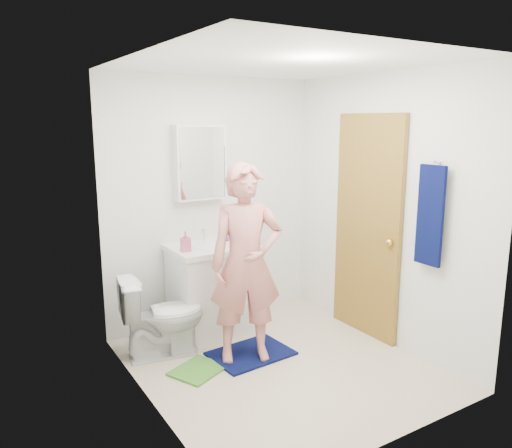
% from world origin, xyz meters
% --- Properties ---
extents(floor, '(2.20, 2.40, 0.02)m').
position_xyz_m(floor, '(0.00, 0.00, -0.01)').
color(floor, beige).
rests_on(floor, ground).
extents(ceiling, '(2.20, 2.40, 0.02)m').
position_xyz_m(ceiling, '(0.00, 0.00, 2.41)').
color(ceiling, white).
rests_on(ceiling, ground).
extents(wall_back, '(2.20, 0.02, 2.40)m').
position_xyz_m(wall_back, '(0.00, 1.21, 1.20)').
color(wall_back, silver).
rests_on(wall_back, ground).
extents(wall_front, '(2.20, 0.02, 2.40)m').
position_xyz_m(wall_front, '(0.00, -1.21, 1.20)').
color(wall_front, silver).
rests_on(wall_front, ground).
extents(wall_left, '(0.02, 2.40, 2.40)m').
position_xyz_m(wall_left, '(-1.11, 0.00, 1.20)').
color(wall_left, silver).
rests_on(wall_left, ground).
extents(wall_right, '(0.02, 2.40, 2.40)m').
position_xyz_m(wall_right, '(1.11, 0.00, 1.20)').
color(wall_right, silver).
rests_on(wall_right, ground).
extents(vanity_cabinet, '(0.75, 0.55, 0.80)m').
position_xyz_m(vanity_cabinet, '(-0.15, 0.91, 0.40)').
color(vanity_cabinet, white).
rests_on(vanity_cabinet, floor).
extents(countertop, '(0.79, 0.59, 0.05)m').
position_xyz_m(countertop, '(-0.15, 0.91, 0.83)').
color(countertop, white).
rests_on(countertop, vanity_cabinet).
extents(sink_basin, '(0.40, 0.40, 0.03)m').
position_xyz_m(sink_basin, '(-0.15, 0.91, 0.84)').
color(sink_basin, white).
rests_on(sink_basin, countertop).
extents(faucet, '(0.03, 0.03, 0.12)m').
position_xyz_m(faucet, '(-0.15, 1.09, 0.91)').
color(faucet, silver).
rests_on(faucet, countertop).
extents(medicine_cabinet, '(0.50, 0.12, 0.70)m').
position_xyz_m(medicine_cabinet, '(-0.15, 1.14, 1.60)').
color(medicine_cabinet, white).
rests_on(medicine_cabinet, wall_back).
extents(mirror_panel, '(0.46, 0.01, 0.66)m').
position_xyz_m(mirror_panel, '(-0.15, 1.08, 1.60)').
color(mirror_panel, white).
rests_on(mirror_panel, wall_back).
extents(door, '(0.05, 0.80, 2.05)m').
position_xyz_m(door, '(1.07, 0.15, 1.02)').
color(door, olive).
rests_on(door, ground).
extents(door_knob, '(0.07, 0.07, 0.07)m').
position_xyz_m(door_knob, '(1.03, -0.17, 0.95)').
color(door_knob, gold).
rests_on(door_knob, door).
extents(towel, '(0.03, 0.24, 0.80)m').
position_xyz_m(towel, '(1.03, -0.57, 1.25)').
color(towel, '#060D3F').
rests_on(towel, wall_right).
extents(towel_hook, '(0.06, 0.02, 0.02)m').
position_xyz_m(towel_hook, '(1.07, -0.57, 1.67)').
color(towel_hook, silver).
rests_on(towel_hook, wall_right).
extents(toilet, '(0.75, 0.51, 0.71)m').
position_xyz_m(toilet, '(-0.75, 0.69, 0.35)').
color(toilet, white).
rests_on(toilet, floor).
extents(bath_mat, '(0.71, 0.53, 0.02)m').
position_xyz_m(bath_mat, '(-0.11, 0.29, 0.01)').
color(bath_mat, '#060D3F').
rests_on(bath_mat, floor).
extents(green_rug, '(0.50, 0.47, 0.02)m').
position_xyz_m(green_rug, '(-0.62, 0.26, 0.01)').
color(green_rug, '#499331').
rests_on(green_rug, floor).
extents(soap_dispenser, '(0.09, 0.09, 0.18)m').
position_xyz_m(soap_dispenser, '(-0.45, 0.84, 0.94)').
color(soap_dispenser, '#C45B74').
rests_on(soap_dispenser, countertop).
extents(toothbrush_cup, '(0.13, 0.13, 0.10)m').
position_xyz_m(toothbrush_cup, '(0.04, 1.00, 0.90)').
color(toothbrush_cup, '#854496').
rests_on(toothbrush_cup, countertop).
extents(man, '(0.70, 0.58, 1.64)m').
position_xyz_m(man, '(-0.18, 0.23, 0.84)').
color(man, tan).
rests_on(man, bath_mat).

